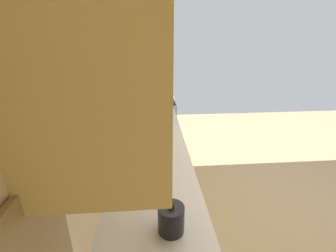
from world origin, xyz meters
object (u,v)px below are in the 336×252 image
Objects in this scene: oven_range at (153,126)px; bowl at (161,145)px; kettle at (171,219)px; microwave at (149,105)px.

oven_range reaches higher than bowl.
oven_range is 2.58m from kettle.
oven_range is at bearing 1.88° from bowl.
bowl is at bearing -172.33° from microwave.
bowl is at bearing 0.00° from kettle.
oven_range is 1.01m from microwave.
microwave is at bearing 7.67° from bowl.
bowl is (-1.60, -0.05, 0.48)m from oven_range.
microwave is 0.81m from bowl.
oven_range is at bearing -3.79° from microwave.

